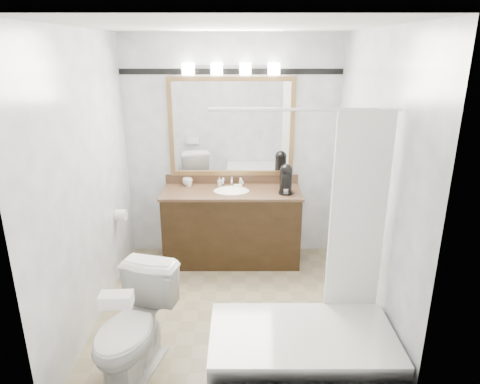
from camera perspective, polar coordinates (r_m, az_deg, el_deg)
The scene contains 15 objects.
room at distance 3.62m, azimuth -1.46°, elevation 1.07°, with size 2.42×2.62×2.52m.
vanity at distance 4.85m, azimuth -1.11°, elevation -4.36°, with size 1.53×0.58×0.97m.
mirror at distance 4.80m, azimuth -1.14°, elevation 8.60°, with size 1.40×0.04×1.10m.
vanity_light_bar at distance 4.68m, azimuth -1.20°, elevation 16.13°, with size 1.02×0.14×0.12m.
accent_stripe at distance 4.74m, azimuth -1.18°, elevation 15.77°, with size 2.40×0.01×0.06m, color black.
bathtub at distance 3.31m, azimuth 8.56°, elevation -20.12°, with size 1.30×0.75×1.96m.
tp_roll at distance 4.59m, azimuth -15.59°, elevation -2.99°, with size 0.12×0.12×0.11m, color white.
toilet at distance 3.36m, azimuth -14.04°, elevation -17.27°, with size 0.45×0.79×0.80m, color white.
tissue_box at distance 2.87m, azimuth -16.18°, elevation -13.62°, with size 0.21×0.11×0.08m, color white.
coffee_maker at distance 4.63m, azimuth 6.15°, elevation 1.88°, with size 0.16×0.20×0.31m.
cup_left at distance 4.92m, azimuth -7.03°, elevation 1.40°, with size 0.11×0.11×0.08m, color white.
cup_right at distance 4.87m, azimuth -6.85°, elevation 1.23°, with size 0.09×0.09×0.08m, color white.
soap_bottle_a at distance 4.86m, azimuth -2.74°, elevation 1.40°, with size 0.04×0.04×0.10m, color white.
soap_bottle_b at distance 4.88m, azimuth 0.18°, elevation 1.36°, with size 0.06×0.06×0.08m, color white.
soap_bar at distance 4.81m, azimuth -0.30°, elevation 0.81°, with size 0.09×0.06×0.03m, color beige.
Camera 1 is at (0.09, -3.44, 2.35)m, focal length 32.00 mm.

